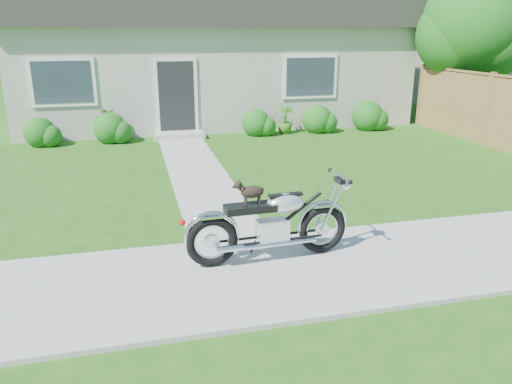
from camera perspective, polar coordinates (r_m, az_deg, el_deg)
ground at (r=6.76m, az=11.85°, el=-7.87°), size 80.00×80.00×0.00m
sidewalk at (r=6.75m, az=11.86°, el=-7.72°), size 24.00×2.20×0.04m
walkway at (r=10.90m, az=-6.83°, el=2.46°), size 1.20×8.00×0.03m
house at (r=17.67m, az=-5.19°, el=15.45°), size 12.60×7.03×4.50m
fence at (r=14.54m, az=25.06°, el=8.52°), size 0.12×6.62×1.90m
tree_near at (r=16.80m, az=24.18°, el=16.80°), size 3.06×3.06×4.68m
tree_far at (r=19.32m, az=24.15°, el=17.56°), size 3.33×3.33×5.10m
shrub_row at (r=14.48m, az=-1.80°, el=7.88°), size 10.28×0.96×0.96m
potted_plant_left at (r=14.22m, az=-16.61°, el=7.17°), size 1.00×0.97×0.85m
potted_plant_right at (r=14.87m, az=3.33°, el=8.24°), size 0.58×0.58×0.81m
motorcycle_with_dog at (r=6.44m, az=1.90°, el=-3.60°), size 2.22×0.60×1.10m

